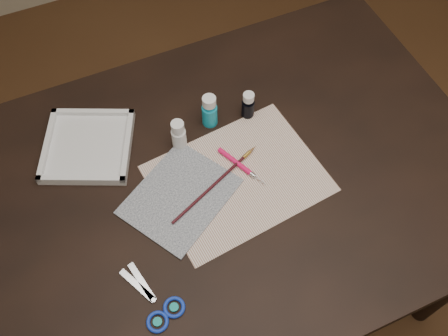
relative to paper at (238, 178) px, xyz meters
name	(u,v)px	position (x,y,z in m)	size (l,w,h in m)	color
ground	(224,281)	(-0.03, 0.01, -0.76)	(3.50, 3.50, 0.02)	#422614
table	(224,240)	(-0.03, 0.01, -0.38)	(1.30, 0.90, 0.75)	black
paper	(238,178)	(0.00, 0.00, 0.00)	(0.39, 0.30, 0.00)	white
canvas	(180,196)	(-0.15, 0.01, 0.00)	(0.25, 0.20, 0.00)	black
paint_bottle_white	(179,134)	(-0.09, 0.15, 0.04)	(0.04, 0.04, 0.09)	white
paint_bottle_cyan	(210,111)	(0.00, 0.18, 0.05)	(0.04, 0.04, 0.10)	#1396B4
paint_bottle_navy	(248,105)	(0.10, 0.17, 0.04)	(0.03, 0.03, 0.08)	black
paintbrush	(216,183)	(-0.05, 0.00, 0.01)	(0.29, 0.01, 0.01)	black
craft_knife	(242,167)	(0.02, 0.02, 0.01)	(0.15, 0.01, 0.01)	#EE1257
scissors	(146,297)	(-0.30, -0.19, 0.00)	(0.18, 0.09, 0.01)	silver
palette_tray	(88,146)	(-0.31, 0.23, 0.01)	(0.21, 0.21, 0.03)	silver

